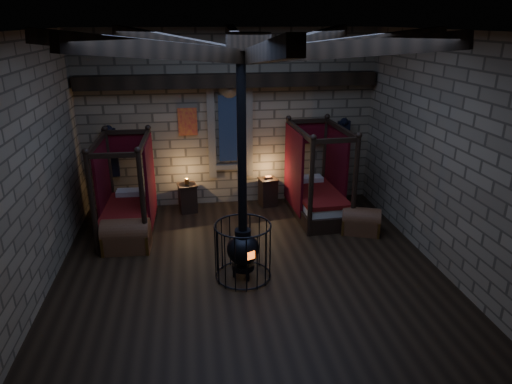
{
  "coord_description": "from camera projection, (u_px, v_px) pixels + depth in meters",
  "views": [
    {
      "loc": [
        -0.96,
        -7.27,
        4.36
      ],
      "look_at": [
        0.2,
        0.6,
        1.34
      ],
      "focal_mm": 32.0,
      "sensor_mm": 36.0,
      "label": 1
    }
  ],
  "objects": [
    {
      "name": "room",
      "position": [
        248.0,
        61.0,
        7.16
      ],
      "size": [
        7.02,
        7.02,
        4.29
      ],
      "color": "black",
      "rests_on": "ground"
    },
    {
      "name": "trunk_left",
      "position": [
        126.0,
        236.0,
        9.09
      ],
      "size": [
        0.95,
        0.63,
        0.68
      ],
      "rotation": [
        0.0,
        0.0,
        -0.05
      ],
      "color": "brown",
      "rests_on": "ground"
    },
    {
      "name": "bed_right",
      "position": [
        316.0,
        194.0,
        10.67
      ],
      "size": [
        1.16,
        2.08,
        2.12
      ],
      "rotation": [
        0.0,
        0.0,
        0.04
      ],
      "color": "black",
      "rests_on": "ground"
    },
    {
      "name": "trunk_right",
      "position": [
        361.0,
        222.0,
        9.86
      ],
      "size": [
        0.92,
        0.75,
        0.59
      ],
      "rotation": [
        0.0,
        0.0,
        -0.35
      ],
      "color": "brown",
      "rests_on": "ground"
    },
    {
      "name": "nightstand_right",
      "position": [
        268.0,
        192.0,
        11.3
      ],
      "size": [
        0.5,
        0.48,
        0.76
      ],
      "rotation": [
        0.0,
        0.0,
        0.18
      ],
      "color": "black",
      "rests_on": "ground"
    },
    {
      "name": "stove",
      "position": [
        243.0,
        246.0,
        8.02
      ],
      "size": [
        1.01,
        1.01,
        4.05
      ],
      "rotation": [
        0.0,
        0.0,
        0.42
      ],
      "color": "black",
      "rests_on": "ground"
    },
    {
      "name": "nightstand_left",
      "position": [
        188.0,
        198.0,
        10.91
      ],
      "size": [
        0.5,
        0.49,
        0.85
      ],
      "rotation": [
        0.0,
        0.0,
        0.19
      ],
      "color": "black",
      "rests_on": "ground"
    },
    {
      "name": "bed_left",
      "position": [
        128.0,
        209.0,
        9.85
      ],
      "size": [
        1.1,
        2.0,
        2.06
      ],
      "rotation": [
        0.0,
        0.0,
        -0.03
      ],
      "color": "black",
      "rests_on": "ground"
    }
  ]
}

